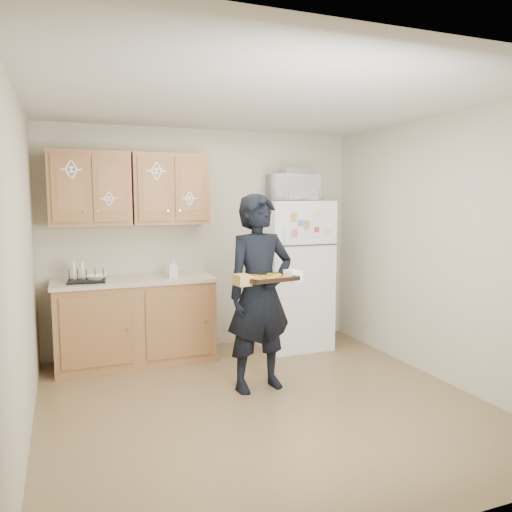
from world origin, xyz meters
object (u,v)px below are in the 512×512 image
Objects in this scene: microwave at (293,188)px; refrigerator at (293,274)px; baking_tray at (268,279)px; person at (260,293)px; dish_rack at (86,275)px.

refrigerator is at bearing 63.94° from microwave.
microwave is (0.86, 1.34, 0.79)m from baking_tray.
person reaches higher than dish_rack.
dish_rack is (-2.24, 0.03, -0.88)m from microwave.
person reaches higher than baking_tray.
baking_tray is (-0.04, -0.30, 0.18)m from person.
microwave reaches higher than dish_rack.
baking_tray is 1.95m from dish_rack.
refrigerator is 1.00m from microwave.
refrigerator is 1.67m from baking_tray.
refrigerator is at bearing 0.43° from dish_rack.
refrigerator is 3.19× the size of microwave.
refrigerator reaches higher than dish_rack.
microwave reaches higher than refrigerator.
person is 4.12× the size of baking_tray.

